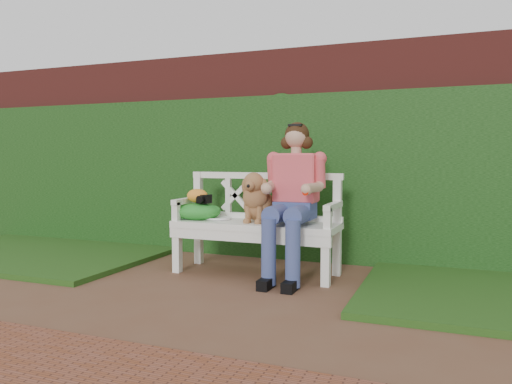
% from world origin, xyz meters
% --- Properties ---
extents(ground, '(60.00, 60.00, 0.00)m').
position_xyz_m(ground, '(0.00, 0.00, 0.00)').
color(ground, brown).
extents(brick_wall, '(10.00, 0.30, 2.20)m').
position_xyz_m(brick_wall, '(0.00, 1.90, 1.10)').
color(brick_wall, maroon).
rests_on(brick_wall, ground).
extents(ivy_hedge, '(10.00, 0.18, 1.70)m').
position_xyz_m(ivy_hedge, '(0.00, 1.68, 0.85)').
color(ivy_hedge, '#2A5D20').
rests_on(ivy_hedge, ground).
extents(grass_left, '(2.60, 2.00, 0.05)m').
position_xyz_m(grass_left, '(-2.40, 0.90, 0.03)').
color(grass_left, black).
rests_on(grass_left, ground).
extents(garden_bench, '(1.61, 0.67, 0.48)m').
position_xyz_m(garden_bench, '(0.11, 0.90, 0.24)').
color(garden_bench, white).
rests_on(garden_bench, ground).
extents(seated_woman, '(0.79, 0.90, 1.33)m').
position_xyz_m(seated_woman, '(0.48, 0.88, 0.67)').
color(seated_woman, '#F9426E').
rests_on(seated_woman, ground).
extents(dog, '(0.42, 0.49, 0.46)m').
position_xyz_m(dog, '(0.13, 0.91, 0.71)').
color(dog, olive).
rests_on(dog, garden_bench).
extents(tennis_racket, '(0.56, 0.25, 0.03)m').
position_xyz_m(tennis_racket, '(-0.33, 0.92, 0.49)').
color(tennis_racket, silver).
rests_on(tennis_racket, garden_bench).
extents(green_bag, '(0.47, 0.38, 0.15)m').
position_xyz_m(green_bag, '(-0.47, 0.86, 0.56)').
color(green_bag, green).
rests_on(green_bag, garden_bench).
extents(camera_item, '(0.13, 0.11, 0.08)m').
position_xyz_m(camera_item, '(-0.40, 0.86, 0.68)').
color(camera_item, black).
rests_on(camera_item, green_bag).
extents(baseball_glove, '(0.24, 0.20, 0.13)m').
position_xyz_m(baseball_glove, '(-0.48, 0.88, 0.70)').
color(baseball_glove, orange).
rests_on(baseball_glove, green_bag).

